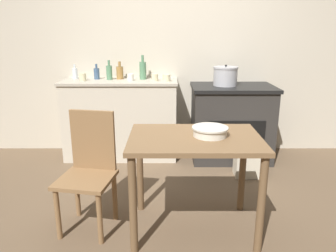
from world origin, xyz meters
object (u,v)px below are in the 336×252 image
object	(u,v)px
cup_mid_right	(156,77)
cup_right	(168,78)
bottle_left	(110,72)
stove	(232,122)
cup_center_right	(132,77)
flour_sack	(250,161)
stock_pot	(226,76)
bottle_mid_left	(121,72)
bottle_center	(144,70)
bottle_center_left	(76,73)
work_table	(196,153)
bottle_far_left	(98,73)
cup_far_right	(84,77)
mixing_bowl_large	(211,131)
chair	(90,168)

from	to	relation	value
cup_mid_right	cup_right	xyz separation A→B (m)	(0.14, -0.01, -0.00)
cup_right	bottle_left	bearing A→B (deg)	169.92
stove	cup_center_right	size ratio (longest dim) A/B	12.06
flour_sack	bottle_left	bearing A→B (deg)	157.38
stock_pot	bottle_mid_left	xyz separation A→B (m)	(-1.25, 0.16, 0.02)
bottle_center	cup_center_right	bearing A→B (deg)	-141.68
bottle_center_left	cup_right	distance (m)	1.13
cup_mid_right	bottle_left	bearing A→B (deg)	168.48
bottle_mid_left	bottle_center	bearing A→B (deg)	-5.56
work_table	bottle_mid_left	xyz separation A→B (m)	(-0.78, 1.69, 0.39)
bottle_far_left	cup_right	size ratio (longest dim) A/B	2.06
bottle_left	cup_far_right	bearing A→B (deg)	-160.67
flour_sack	cup_mid_right	bearing A→B (deg)	152.06
cup_center_right	cup_far_right	xyz separation A→B (m)	(-0.56, -0.02, 0.00)
stock_pot	cup_mid_right	world-z (taller)	stock_pot
cup_mid_right	cup_far_right	xyz separation A→B (m)	(-0.84, 0.01, 0.00)
flour_sack	mixing_bowl_large	xyz separation A→B (m)	(-0.56, -0.97, 0.64)
bottle_mid_left	cup_far_right	size ratio (longest dim) A/B	2.38
bottle_far_left	cup_far_right	bearing A→B (deg)	-133.44
mixing_bowl_large	cup_mid_right	xyz separation A→B (m)	(-0.47, 1.51, 0.18)
work_table	bottle_far_left	size ratio (longest dim) A/B	5.36
cup_center_right	work_table	bearing A→B (deg)	-67.61
flour_sack	bottle_center	distance (m)	1.62
work_table	cup_far_right	bearing A→B (deg)	127.88
bottle_far_left	cup_mid_right	bearing A→B (deg)	-12.05
cup_mid_right	mixing_bowl_large	bearing A→B (deg)	-72.87
stove	cup_mid_right	xyz separation A→B (m)	(-0.92, 0.01, 0.54)
cup_center_right	cup_far_right	distance (m)	0.56
cup_center_right	cup_mid_right	bearing A→B (deg)	-4.63
flour_sack	cup_right	world-z (taller)	cup_right
bottle_center_left	bottle_center	distance (m)	0.84
bottle_center_left	cup_right	world-z (taller)	bottle_center_left
stove	bottle_center_left	size ratio (longest dim) A/B	5.56
stock_pot	cup_center_right	world-z (taller)	stock_pot
bottle_mid_left	mixing_bowl_large	bearing A→B (deg)	-61.86
stove	stock_pot	distance (m)	0.57
chair	flour_sack	distance (m)	1.77
stock_pot	cup_far_right	xyz separation A→B (m)	(-1.67, 0.01, -0.01)
bottle_left	mixing_bowl_large	bearing A→B (deg)	-58.03
chair	stock_pot	world-z (taller)	stock_pot
work_table	stock_pot	size ratio (longest dim) A/B	3.40
chair	mixing_bowl_large	bearing A→B (deg)	6.99
bottle_left	cup_mid_right	bearing A→B (deg)	-11.52
bottle_far_left	cup_far_right	size ratio (longest dim) A/B	2.06
bottle_far_left	bottle_mid_left	world-z (taller)	bottle_mid_left
cup_center_right	cup_far_right	world-z (taller)	cup_far_right
bottle_left	cup_far_right	world-z (taller)	bottle_left
bottle_left	cup_far_right	xyz separation A→B (m)	(-0.29, -0.10, -0.05)
bottle_center	cup_far_right	world-z (taller)	bottle_center
bottle_left	cup_center_right	size ratio (longest dim) A/B	2.89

